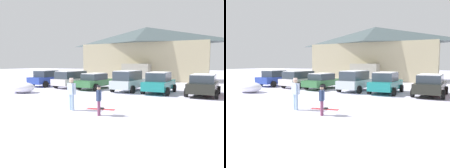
{
  "view_description": "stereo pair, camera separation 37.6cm",
  "coord_description": "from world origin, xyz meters",
  "views": [
    {
      "loc": [
        7.17,
        -5.48,
        2.4
      ],
      "look_at": [
        0.05,
        8.78,
        0.91
      ],
      "focal_mm": 35.0,
      "sensor_mm": 36.0,
      "label": 1
    },
    {
      "loc": [
        7.51,
        -5.31,
        2.4
      ],
      "look_at": [
        0.05,
        8.78,
        0.91
      ],
      "focal_mm": 35.0,
      "sensor_mm": 36.0,
      "label": 2
    }
  ],
  "objects": [
    {
      "name": "ground",
      "position": [
        0.0,
        0.0,
        0.0
      ],
      "size": [
        160.0,
        160.0,
        0.0
      ],
      "primitive_type": "plane",
      "color": "silver"
    },
    {
      "name": "parked_black_sedan",
      "position": [
        6.03,
        12.23,
        0.83
      ],
      "size": [
        2.36,
        4.59,
        1.63
      ],
      "color": "black",
      "rests_on": "ground"
    },
    {
      "name": "parked_blue_hatchback",
      "position": [
        -9.58,
        12.45,
        0.85
      ],
      "size": [
        2.37,
        4.22,
        1.7
      ],
      "color": "#253E9E",
      "rests_on": "ground"
    },
    {
      "name": "parked_teal_hatchback",
      "position": [
        2.71,
        12.09,
        0.86
      ],
      "size": [
        2.19,
        4.14,
        1.73
      ],
      "color": "#197C78",
      "rests_on": "ground"
    },
    {
      "name": "parked_silver_wagon",
      "position": [
        -0.05,
        12.14,
        0.96
      ],
      "size": [
        2.12,
        4.07,
        1.8
      ],
      "color": "#B4C3C7",
      "rests_on": "ground"
    },
    {
      "name": "ski_lodge",
      "position": [
        -3.07,
        26.5,
        3.98
      ],
      "size": [
        18.54,
        9.76,
        7.85
      ],
      "color": "tan",
      "rests_on": "ground"
    },
    {
      "name": "parked_white_suv",
      "position": [
        -6.31,
        12.37,
        0.9
      ],
      "size": [
        2.32,
        4.2,
        1.68
      ],
      "color": "white",
      "rests_on": "ground"
    },
    {
      "name": "skier_adult_in_blue_parka",
      "position": [
        0.35,
        3.53,
        0.94
      ],
      "size": [
        0.6,
        0.33,
        1.67
      ],
      "color": "#96B3CE",
      "rests_on": "ground"
    },
    {
      "name": "plowed_snow_pile",
      "position": [
        -7.49,
        7.23,
        0.44
      ],
      "size": [
        2.17,
        1.74,
        0.88
      ],
      "primitive_type": "ellipsoid",
      "color": "white",
      "rests_on": "ground"
    },
    {
      "name": "parked_green_coupe",
      "position": [
        -3.46,
        12.28,
        0.77
      ],
      "size": [
        2.33,
        4.48,
        1.51
      ],
      "color": "#35713E",
      "rests_on": "ground"
    },
    {
      "name": "skier_teen_in_navy_coat",
      "position": [
        2.17,
        3.17,
        0.79
      ],
      "size": [
        0.31,
        0.49,
        1.41
      ],
      "color": "#7B3B5B",
      "rests_on": "ground"
    },
    {
      "name": "pair_of_skis",
      "position": [
        1.6,
        4.38,
        0.02
      ],
      "size": [
        1.55,
        0.57,
        0.08
      ],
      "color": "red",
      "rests_on": "ground"
    }
  ]
}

